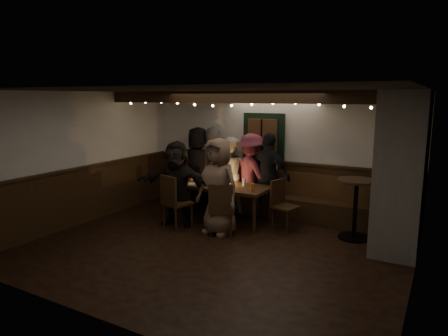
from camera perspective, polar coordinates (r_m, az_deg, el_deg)
The scene contains 13 objects.
room at distance 7.33m, azimuth 11.47°, elevation -1.22°, with size 6.02×5.01×2.62m.
dining_table at distance 8.10m, azimuth -0.72°, elevation -2.80°, with size 2.08×0.89×0.90m.
chair_near_left at distance 7.65m, azimuth -7.24°, elevation -4.38°, with size 0.59×0.59×1.04m.
chair_near_right at distance 7.21m, azimuth -0.33°, elevation -5.53°, with size 0.57×0.57×0.97m.
chair_end at distance 7.70m, azimuth 8.26°, elevation -4.73°, with size 0.53×0.53×0.94m.
high_top at distance 7.42m, azimuth 18.30°, elevation -4.56°, with size 0.67×0.67×1.07m.
person_a at distance 9.10m, azimuth -3.74°, elevation 0.13°, with size 0.89×0.58×1.83m, color black.
person_b at distance 8.96m, azimuth -1.65°, elevation 0.04°, with size 0.67×0.44×1.84m, color #38383A.
person_c at distance 8.71m, azimuth 0.76°, elevation -0.92°, with size 0.80×0.62×1.65m, color silver.
person_d at distance 8.56m, azimuth 3.93°, elevation -0.85°, with size 1.12×0.64×1.73m, color maroon.
person_e at distance 8.29m, azimuth 6.44°, elevation -1.10°, with size 1.04×0.43×1.77m, color black.
person_f at distance 7.83m, azimuth -6.76°, elevation -2.18°, with size 1.54×0.49×1.67m, color black.
person_g at distance 7.24m, azimuth -0.83°, elevation -2.66°, with size 0.87×0.56×1.78m, color brown.
Camera 1 is at (3.25, -5.44, 2.49)m, focal length 32.00 mm.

